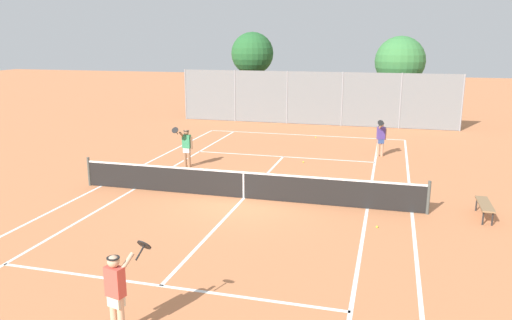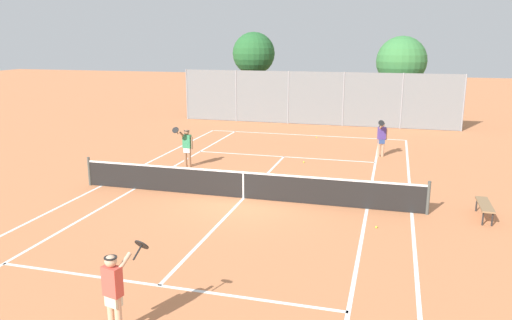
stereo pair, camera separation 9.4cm
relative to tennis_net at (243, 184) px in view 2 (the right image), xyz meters
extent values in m
plane|color=#CC7A4C|center=(0.00, 0.00, -0.51)|extent=(120.00, 120.00, 0.00)
cube|color=white|center=(0.00, 11.90, -0.51)|extent=(11.00, 0.10, 0.01)
cube|color=white|center=(-5.50, 0.00, -0.51)|extent=(0.10, 23.80, 0.01)
cube|color=white|center=(5.50, 0.00, -0.51)|extent=(0.10, 23.80, 0.01)
cube|color=white|center=(-4.13, 0.00, -0.51)|extent=(0.10, 23.80, 0.01)
cube|color=white|center=(4.13, 0.00, -0.51)|extent=(0.10, 23.80, 0.01)
cube|color=white|center=(0.00, -6.40, -0.51)|extent=(8.26, 0.10, 0.01)
cube|color=white|center=(0.00, 6.40, -0.51)|extent=(8.26, 0.10, 0.01)
cube|color=white|center=(0.00, 0.00, -0.51)|extent=(0.10, 12.80, 0.01)
cylinder|color=#474C47|center=(-5.95, 0.00, 0.03)|extent=(0.10, 0.10, 1.07)
cylinder|color=#474C47|center=(5.95, 0.00, 0.03)|extent=(0.10, 0.10, 1.07)
cube|color=black|center=(0.00, 0.00, -0.04)|extent=(11.90, 0.02, 0.89)
cube|color=white|center=(0.00, 0.00, 0.41)|extent=(11.90, 0.03, 0.06)
cube|color=white|center=(0.00, 0.00, -0.06)|extent=(0.05, 0.03, 0.89)
cylinder|color=#D8A884|center=(0.01, -8.34, -0.10)|extent=(0.13, 0.13, 0.82)
cylinder|color=#D8A884|center=(0.19, -8.38, -0.10)|extent=(0.13, 0.13, 0.82)
cube|color=beige|center=(0.10, -8.36, 0.23)|extent=(0.32, 0.24, 0.24)
cube|color=#D84C3F|center=(0.10, -8.36, 0.59)|extent=(0.38, 0.28, 0.56)
sphere|color=#D8A884|center=(0.10, -8.36, 0.98)|extent=(0.22, 0.22, 0.22)
cylinder|color=black|center=(0.10, -8.36, 1.05)|extent=(0.23, 0.23, 0.02)
cylinder|color=#D8A884|center=(-0.11, -8.30, 0.53)|extent=(0.08, 0.08, 0.52)
cylinder|color=#D8A884|center=(0.26, -8.26, 0.88)|extent=(0.19, 0.46, 0.35)
cylinder|color=black|center=(0.45, -8.04, 1.04)|extent=(0.09, 0.25, 0.22)
cylinder|color=black|center=(0.48, -7.92, 1.15)|extent=(0.32, 0.26, 0.23)
cylinder|color=#936B4C|center=(-3.45, 3.51, -0.10)|extent=(0.13, 0.13, 0.82)
cylinder|color=#936B4C|center=(-3.63, 3.52, -0.10)|extent=(0.13, 0.13, 0.82)
cube|color=white|center=(-3.54, 3.52, 0.23)|extent=(0.28, 0.19, 0.24)
cube|color=#338C59|center=(-3.54, 3.52, 0.59)|extent=(0.34, 0.21, 0.56)
sphere|color=#936B4C|center=(-3.54, 3.52, 0.98)|extent=(0.22, 0.22, 0.22)
cylinder|color=black|center=(-3.54, 3.52, 1.05)|extent=(0.23, 0.23, 0.02)
cylinder|color=#936B4C|center=(-3.32, 3.51, 0.53)|extent=(0.08, 0.08, 0.52)
cylinder|color=#936B4C|center=(-3.67, 3.38, 0.88)|extent=(0.09, 0.46, 0.35)
cylinder|color=black|center=(-3.81, 3.12, 1.04)|extent=(0.04, 0.25, 0.22)
cylinder|color=black|center=(-3.81, 3.00, 1.15)|extent=(0.28, 0.20, 0.23)
cylinder|color=tan|center=(4.38, 7.67, -0.10)|extent=(0.13, 0.13, 0.82)
cylinder|color=tan|center=(4.22, 7.60, -0.10)|extent=(0.13, 0.13, 0.82)
cube|color=#334C8C|center=(4.30, 7.63, 0.23)|extent=(0.33, 0.28, 0.24)
cube|color=#4C388C|center=(4.30, 7.63, 0.59)|extent=(0.39, 0.32, 0.56)
sphere|color=tan|center=(4.30, 7.63, 0.98)|extent=(0.22, 0.22, 0.22)
cylinder|color=black|center=(4.30, 7.63, 1.05)|extent=(0.23, 0.23, 0.02)
cylinder|color=tan|center=(4.50, 7.72, 0.53)|extent=(0.08, 0.08, 0.52)
cylinder|color=tan|center=(4.24, 7.45, 0.88)|extent=(0.26, 0.45, 0.35)
cylinder|color=black|center=(4.22, 7.16, 1.04)|extent=(0.13, 0.24, 0.22)
cylinder|color=black|center=(4.27, 7.05, 1.15)|extent=(0.34, 0.29, 0.23)
sphere|color=#D1DB33|center=(-2.58, 2.76, -0.48)|extent=(0.07, 0.07, 0.07)
sphere|color=#D1DB33|center=(1.10, 5.51, -0.48)|extent=(0.07, 0.07, 0.07)
sphere|color=#D1DB33|center=(-2.79, 1.41, -0.48)|extent=(0.07, 0.07, 0.07)
sphere|color=#D1DB33|center=(4.48, -1.60, -0.48)|extent=(0.07, 0.07, 0.07)
sphere|color=#D1DB33|center=(0.78, 11.24, -0.48)|extent=(0.07, 0.07, 0.07)
cube|color=olive|center=(7.58, 0.10, -0.07)|extent=(0.36, 1.50, 0.05)
cylinder|color=#262626|center=(7.46, -0.53, -0.30)|extent=(0.05, 0.05, 0.41)
cylinder|color=#262626|center=(7.46, 0.74, -0.30)|extent=(0.05, 0.05, 0.41)
cylinder|color=#262626|center=(7.71, -0.53, -0.30)|extent=(0.05, 0.05, 0.41)
cylinder|color=#262626|center=(7.71, 0.74, -0.30)|extent=(0.05, 0.05, 0.41)
cylinder|color=gray|center=(-8.67, 15.53, 1.16)|extent=(0.08, 0.08, 3.33)
cylinder|color=gray|center=(-5.20, 15.53, 1.16)|extent=(0.08, 0.08, 3.33)
cylinder|color=gray|center=(-1.73, 15.53, 1.16)|extent=(0.08, 0.08, 3.33)
cylinder|color=gray|center=(1.73, 15.53, 1.16)|extent=(0.08, 0.08, 3.33)
cylinder|color=gray|center=(5.20, 15.53, 1.16)|extent=(0.08, 0.08, 3.33)
cylinder|color=gray|center=(8.67, 15.53, 1.16)|extent=(0.08, 0.08, 3.33)
cube|color=slate|center=(0.00, 15.53, 1.16)|extent=(17.33, 0.02, 3.29)
cylinder|color=brown|center=(-4.95, 18.87, 1.11)|extent=(0.26, 0.26, 3.25)
sphere|color=#26602D|center=(-4.95, 18.87, 3.77)|extent=(2.96, 2.96, 2.96)
sphere|color=#26602D|center=(-5.48, 19.23, 3.40)|extent=(1.87, 1.87, 1.87)
cylinder|color=brown|center=(5.04, 17.92, 0.89)|extent=(0.22, 0.22, 2.80)
sphere|color=#387A3D|center=(5.04, 17.92, 3.39)|extent=(3.15, 3.15, 3.15)
sphere|color=#387A3D|center=(5.09, 18.03, 3.00)|extent=(1.90, 1.90, 1.90)
camera|label=1|loc=(4.65, -15.52, 4.80)|focal=35.00mm
camera|label=2|loc=(4.74, -15.50, 4.80)|focal=35.00mm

